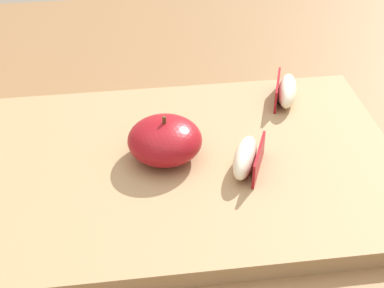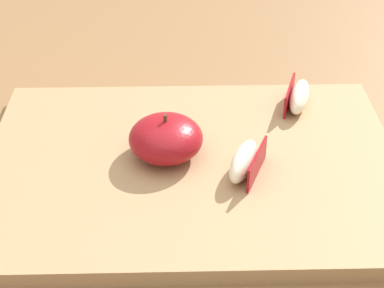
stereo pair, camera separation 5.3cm
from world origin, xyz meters
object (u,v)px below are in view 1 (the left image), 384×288
Objects in this scene: cutting_board at (192,167)px; apple_wedge_front at (248,158)px; apple_wedge_left at (286,91)px; apple_half_skin_up at (165,140)px.

apple_wedge_front reaches higher than cutting_board.
apple_wedge_left is at bearing 59.44° from apple_wedge_front.
apple_wedge_front is (0.05, -0.02, 0.02)m from cutting_board.
apple_wedge_left is (0.15, 0.09, -0.01)m from apple_half_skin_up.
apple_half_skin_up is 0.17m from apple_wedge_left.
apple_half_skin_up is at bearing 158.23° from apple_wedge_front.
apple_wedge_front is at bearing -22.10° from cutting_board.
cutting_board is 6.28× the size of apple_wedge_left.
cutting_board is 0.04m from apple_half_skin_up.
cutting_board is at bearing 157.90° from apple_wedge_front.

